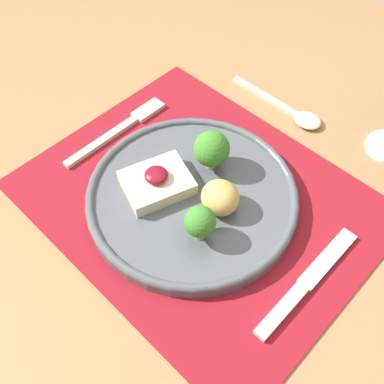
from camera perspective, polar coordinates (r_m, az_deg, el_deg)
ground_plane at (r=1.28m, az=0.50°, el=-20.50°), size 8.00×8.00×0.00m
dining_table at (r=0.67m, az=0.89°, el=-4.65°), size 1.46×1.23×0.73m
placemat at (r=0.61m, az=0.98°, el=-0.96°), size 0.45×0.36×0.00m
dinner_plate at (r=0.60m, az=0.06°, el=-0.20°), size 0.28×0.28×0.08m
fork at (r=0.70m, az=-8.78°, el=8.14°), size 0.02×0.19×0.01m
knife at (r=0.56m, az=13.73°, el=-11.78°), size 0.02×0.19×0.01m
spoon at (r=0.74m, az=12.85°, el=9.77°), size 0.17×0.04×0.01m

